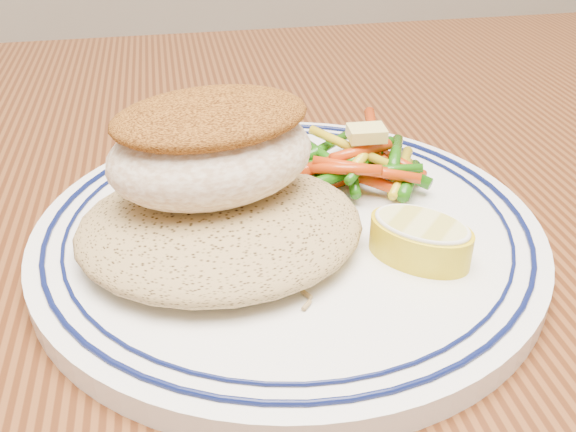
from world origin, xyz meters
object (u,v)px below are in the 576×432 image
at_px(vegetable_pile, 362,162).
at_px(lemon_wedge, 420,238).
at_px(rice_pilaf, 220,221).
at_px(fish_fillet, 211,146).
at_px(plate, 288,231).
at_px(dining_table, 328,349).

relative_size(vegetable_pile, lemon_wedge, 1.44).
xyz_separation_m(rice_pilaf, fish_fillet, (-0.00, 0.02, 0.04)).
relative_size(plate, lemon_wedge, 3.99).
bearing_deg(plate, rice_pilaf, -161.53).
bearing_deg(lemon_wedge, rice_pilaf, 162.44).
bearing_deg(lemon_wedge, dining_table, 121.68).
bearing_deg(vegetable_pile, plate, -143.50).
height_order(rice_pilaf, lemon_wedge, rice_pilaf).
bearing_deg(dining_table, vegetable_pile, 51.98).
distance_m(dining_table, rice_pilaf, 0.15).
relative_size(dining_table, fish_fillet, 11.77).
distance_m(fish_fillet, lemon_wedge, 0.12).
bearing_deg(vegetable_pile, lemon_wedge, -85.98).
bearing_deg(fish_fillet, vegetable_pile, 21.94).
distance_m(rice_pilaf, fish_fillet, 0.04).
bearing_deg(rice_pilaf, plate, 18.47).
height_order(rice_pilaf, vegetable_pile, rice_pilaf).
bearing_deg(dining_table, rice_pilaf, -163.34).
relative_size(rice_pilaf, lemon_wedge, 2.12).
xyz_separation_m(dining_table, rice_pilaf, (-0.07, -0.02, 0.13)).
xyz_separation_m(vegetable_pile, lemon_wedge, (0.01, -0.09, -0.00)).
height_order(plate, rice_pilaf, rice_pilaf).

